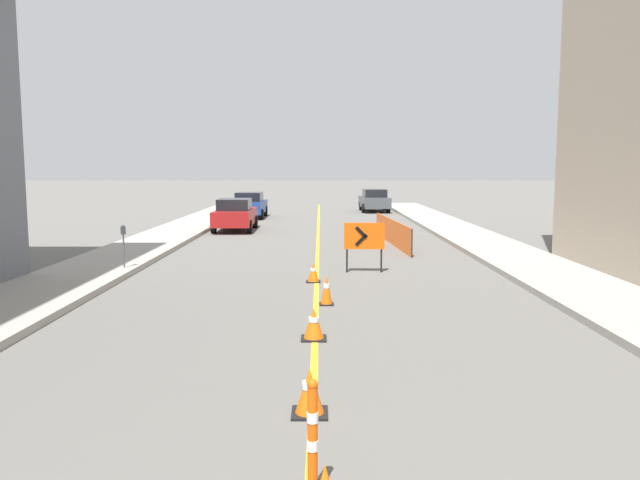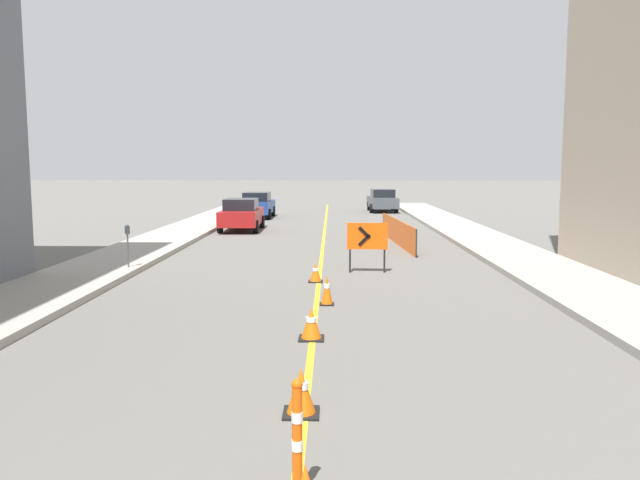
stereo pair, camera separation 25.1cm
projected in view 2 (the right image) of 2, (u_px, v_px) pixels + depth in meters
lane_stripe at (323, 245)px, 25.30m from camera, size 0.12×53.76×0.01m
sidewalk_left at (158, 242)px, 25.41m from camera, size 2.72×53.76×0.17m
sidewalk_right at (490, 243)px, 25.17m from camera, size 2.72×53.76×0.17m
traffic_cone_third at (301, 392)px, 7.93m from camera, size 0.46×0.46×0.60m
traffic_cone_fourth at (311, 324)px, 11.40m from camera, size 0.47×0.47×0.58m
traffic_cone_fifth at (327, 290)px, 14.25m from camera, size 0.33×0.33×0.69m
traffic_cone_farthest at (316, 272)px, 17.08m from camera, size 0.39×0.39×0.54m
delineator_post_front at (297, 446)px, 5.95m from camera, size 0.32×0.32×1.16m
arrow_barricade_primary at (367, 238)px, 18.54m from camera, size 1.21×0.12×1.49m
safety_mesh_fence at (397, 232)px, 25.43m from camera, size 0.55×7.80×1.01m
parked_car_curb_near at (242, 214)px, 30.92m from camera, size 1.94×4.32×1.59m
parked_car_curb_mid at (257, 205)px, 38.73m from camera, size 1.94×4.33×1.59m
parked_car_curb_far at (382, 200)px, 43.99m from camera, size 1.98×4.37×1.59m
parking_meter_near_curb at (127, 237)px, 18.53m from camera, size 0.12×0.11×1.28m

